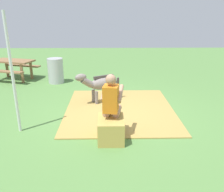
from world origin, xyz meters
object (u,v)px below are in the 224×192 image
(water_barrel, at_px, (56,71))
(picnic_bench, at_px, (13,65))
(pony_standing, at_px, (101,84))
(tent_pole_left, at_px, (13,76))
(hay_bale, at_px, (111,129))
(person_seated, at_px, (112,102))

(water_barrel, distance_m, picnic_bench, 1.73)
(pony_standing, relative_size, tent_pole_left, 0.50)
(hay_bale, relative_size, tent_pole_left, 0.27)
(water_barrel, xyz_separation_m, picnic_bench, (0.45, 1.66, 0.13))
(water_barrel, bearing_deg, picnic_bench, 74.81)
(person_seated, distance_m, picnic_bench, 5.73)
(picnic_bench, bearing_deg, pony_standing, -126.74)
(hay_bale, distance_m, pony_standing, 2.15)
(picnic_bench, bearing_deg, person_seated, -140.87)
(person_seated, relative_size, picnic_bench, 0.73)
(hay_bale, bearing_deg, tent_pole_left, 78.31)
(pony_standing, xyz_separation_m, water_barrel, (2.05, 1.68, -0.10))
(person_seated, height_order, water_barrel, person_seated)
(person_seated, bearing_deg, pony_standing, 7.89)
(hay_bale, xyz_separation_m, tent_pole_left, (0.40, 1.95, 1.00))
(hay_bale, relative_size, pony_standing, 0.54)
(tent_pole_left, bearing_deg, person_seated, -97.02)
(pony_standing, bearing_deg, tent_pole_left, 135.01)
(hay_bale, xyz_separation_m, picnic_bench, (4.61, 3.60, 0.35))
(hay_bale, height_order, person_seated, person_seated)
(person_seated, xyz_separation_m, tent_pole_left, (0.24, 1.97, 0.50))
(pony_standing, xyz_separation_m, tent_pole_left, (-1.70, 1.70, 0.68))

